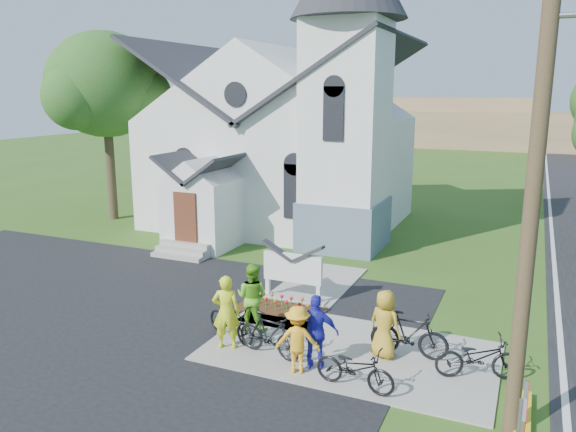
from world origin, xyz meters
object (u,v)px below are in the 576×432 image
at_px(utility_pole, 542,147).
at_px(church_sign, 293,269).
at_px(stop_sign, 522,428).
at_px(bike_2, 355,368).
at_px(cyclist_1, 252,297).
at_px(bike_3, 409,334).
at_px(bike_1, 270,335).
at_px(cyclist_3, 298,339).
at_px(cyclist_0, 226,312).
at_px(cyclist_4, 385,324).
at_px(bike_0, 231,321).
at_px(bike_4, 478,357).
at_px(cyclist_2, 316,332).

bearing_deg(utility_pole, church_sign, 144.40).
relative_size(stop_sign, bike_2, 1.37).
bearing_deg(cyclist_1, bike_3, -179.01).
distance_m(utility_pole, bike_1, 7.42).
relative_size(stop_sign, cyclist_3, 1.57).
height_order(cyclist_0, cyclist_4, cyclist_0).
bearing_deg(bike_2, church_sign, 43.57).
relative_size(bike_0, cyclist_1, 0.98).
relative_size(bike_0, bike_3, 0.96).
bearing_deg(cyclist_3, bike_3, -158.51).
distance_m(church_sign, cyclist_3, 4.60).
xyz_separation_m(cyclist_4, bike_4, (2.17, -0.17, -0.35)).
relative_size(bike_1, bike_2, 1.00).
bearing_deg(bike_0, church_sign, 18.05).
relative_size(utility_pole, cyclist_4, 5.94).
bearing_deg(cyclist_0, bike_0, -93.06).
relative_size(stop_sign, cyclist_0, 1.31).
xyz_separation_m(bike_3, bike_4, (1.62, -0.42, -0.07)).
xyz_separation_m(church_sign, bike_2, (3.34, -4.38, -0.50)).
relative_size(utility_pole, bike_4, 5.31).
relative_size(cyclist_1, bike_4, 0.97).
height_order(cyclist_1, cyclist_4, cyclist_1).
bearing_deg(stop_sign, cyclist_0, 151.85).
xyz_separation_m(cyclist_0, cyclist_4, (3.71, 1.09, -0.10)).
xyz_separation_m(bike_1, bike_2, (2.34, -0.66, -0.07)).
relative_size(utility_pole, bike_1, 5.54).
distance_m(bike_0, bike_3, 4.50).
relative_size(bike_0, bike_2, 1.00).
relative_size(cyclist_3, cyclist_4, 0.94).
xyz_separation_m(utility_pole, cyclist_3, (-4.65, 0.52, -4.57)).
distance_m(cyclist_3, bike_3, 2.81).
bearing_deg(cyclist_4, cyclist_3, 61.41).
bearing_deg(cyclist_1, cyclist_4, 177.18).
bearing_deg(utility_pole, bike_3, 137.22).
height_order(cyclist_2, bike_4, cyclist_2).
distance_m(stop_sign, bike_1, 6.83).
xyz_separation_m(church_sign, bike_0, (-0.34, -3.25, -0.50)).
height_order(bike_0, cyclist_4, cyclist_4).
distance_m(bike_0, cyclist_2, 2.68).
bearing_deg(utility_pole, cyclist_1, 161.77).
bearing_deg(bike_0, bike_4, -62.08).
height_order(cyclist_3, cyclist_4, cyclist_4).
distance_m(bike_3, cyclist_4, 0.66).
distance_m(bike_0, bike_2, 3.85).
height_order(stop_sign, cyclist_4, stop_sign).
bearing_deg(bike_1, bike_4, -68.83).
relative_size(stop_sign, cyclist_2, 1.40).
relative_size(stop_sign, cyclist_1, 1.35).
bearing_deg(cyclist_4, bike_2, 101.79).
bearing_deg(bike_1, utility_pole, -89.51).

